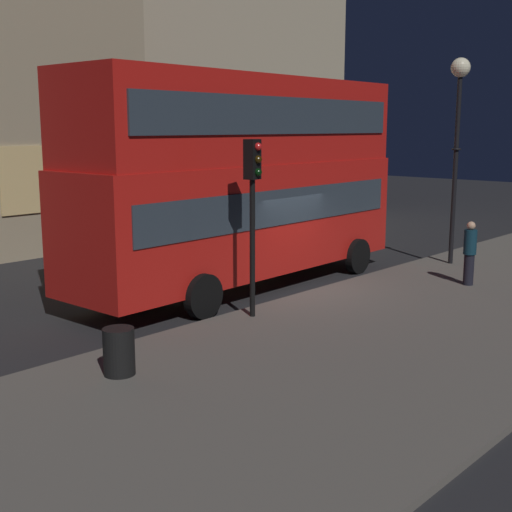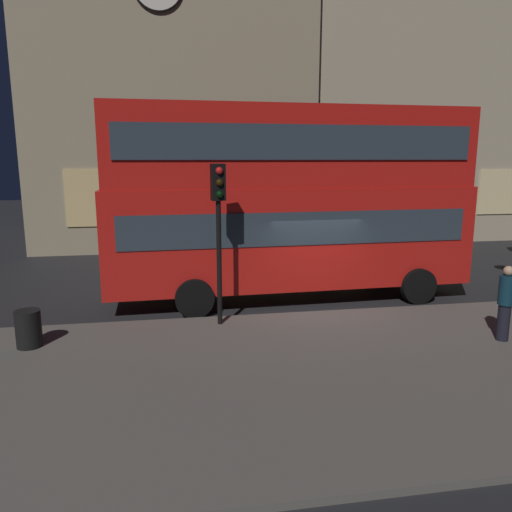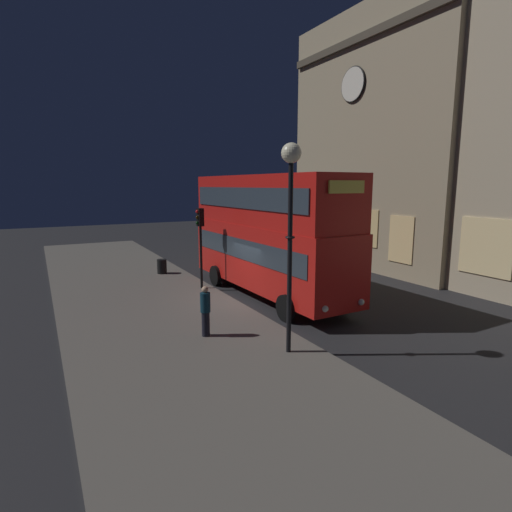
# 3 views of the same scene
# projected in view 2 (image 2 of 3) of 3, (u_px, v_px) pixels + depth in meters

# --- Properties ---
(ground_plane) EXTENTS (80.00, 80.00, 0.00)m
(ground_plane) POSITION_uv_depth(u_px,v_px,m) (315.00, 310.00, 13.67)
(ground_plane) COLOR #232326
(sidewalk_slab) EXTENTS (44.00, 7.13, 0.12)m
(sidewalk_slab) POSITION_uv_depth(u_px,v_px,m) (374.00, 368.00, 9.74)
(sidewalk_slab) COLOR #5B564F
(sidewalk_slab) RESTS_ON ground
(building_with_clock) EXTENTS (12.70, 9.05, 15.29)m
(building_with_clock) POSITION_uv_depth(u_px,v_px,m) (172.00, 87.00, 24.73)
(building_with_clock) COLOR tan
(building_with_clock) RESTS_ON ground
(building_plain_facade) EXTENTS (14.52, 7.80, 19.51)m
(building_plain_facade) POSITION_uv_depth(u_px,v_px,m) (402.00, 50.00, 26.11)
(building_plain_facade) COLOR tan
(building_plain_facade) RESTS_ON ground
(double_decker_bus) EXTENTS (10.63, 3.14, 5.52)m
(double_decker_bus) POSITION_uv_depth(u_px,v_px,m) (288.00, 195.00, 14.26)
(double_decker_bus) COLOR red
(double_decker_bus) RESTS_ON ground
(traffic_light_near_kerb) EXTENTS (0.35, 0.38, 3.88)m
(traffic_light_near_kerb) POSITION_uv_depth(u_px,v_px,m) (219.00, 211.00, 11.59)
(traffic_light_near_kerb) COLOR black
(traffic_light_near_kerb) RESTS_ON sidewalk_slab
(pedestrian) EXTENTS (0.34, 0.34, 1.70)m
(pedestrian) POSITION_uv_depth(u_px,v_px,m) (505.00, 302.00, 10.89)
(pedestrian) COLOR black
(pedestrian) RESTS_ON sidewalk_slab
(litter_bin) EXTENTS (0.54, 0.54, 0.81)m
(litter_bin) POSITION_uv_depth(u_px,v_px,m) (28.00, 329.00, 10.60)
(litter_bin) COLOR black
(litter_bin) RESTS_ON sidewalk_slab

